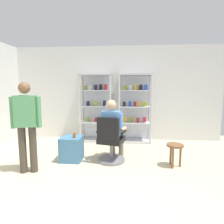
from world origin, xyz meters
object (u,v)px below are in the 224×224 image
at_px(standing_customer, 26,122).
at_px(wooden_stool, 175,149).
at_px(office_chair, 111,144).
at_px(storage_crate, 72,149).
at_px(seated_shopkeeper, 113,127).
at_px(display_cabinet_right, 135,108).
at_px(tea_glass, 74,135).
at_px(display_cabinet_left, 96,107).

relative_size(standing_customer, wooden_stool, 3.64).
height_order(office_chair, storage_crate, office_chair).
xyz_separation_m(seated_shopkeeper, storage_crate, (-0.87, -0.13, -0.46)).
bearing_deg(display_cabinet_right, office_chair, -108.46).
relative_size(tea_glass, standing_customer, 0.06).
height_order(tea_glass, standing_customer, standing_customer).
distance_m(display_cabinet_left, seated_shopkeeper, 1.59).
relative_size(display_cabinet_right, seated_shopkeeper, 1.47).
relative_size(display_cabinet_left, standing_customer, 1.17).
xyz_separation_m(display_cabinet_left, office_chair, (0.56, -1.60, -0.58)).
bearing_deg(display_cabinet_left, storage_crate, -99.50).
distance_m(standing_customer, wooden_stool, 2.81).
height_order(display_cabinet_left, seated_shopkeeper, display_cabinet_left).
relative_size(display_cabinet_right, storage_crate, 3.76).
relative_size(office_chair, standing_customer, 0.59).
height_order(display_cabinet_left, tea_glass, display_cabinet_left).
distance_m(storage_crate, standing_customer, 1.10).
xyz_separation_m(display_cabinet_right, storage_crate, (-1.36, -1.57, -0.71)).
relative_size(seated_shopkeeper, standing_customer, 0.79).
xyz_separation_m(display_cabinet_left, tea_glass, (-0.18, -1.63, -0.42)).
height_order(office_chair, seated_shopkeeper, seated_shopkeeper).
height_order(display_cabinet_right, wooden_stool, display_cabinet_right).
bearing_deg(office_chair, tea_glass, -178.15).
height_order(display_cabinet_left, standing_customer, display_cabinet_left).
xyz_separation_m(display_cabinet_left, storage_crate, (-0.26, -1.57, -0.72)).
height_order(seated_shopkeeper, standing_customer, standing_customer).
xyz_separation_m(office_chair, wooden_stool, (1.26, -0.11, -0.04)).
bearing_deg(display_cabinet_left, standing_customer, -111.95).
height_order(seated_shopkeeper, tea_glass, seated_shopkeeper).
distance_m(office_chair, standing_customer, 1.65).
bearing_deg(tea_glass, storage_crate, 145.60).
bearing_deg(seated_shopkeeper, display_cabinet_left, 112.65).
bearing_deg(storage_crate, tea_glass, -34.40).
xyz_separation_m(tea_glass, wooden_stool, (2.01, -0.08, -0.20)).
bearing_deg(office_chair, seated_shopkeeper, 76.63).
bearing_deg(office_chair, storage_crate, 177.82).
distance_m(storage_crate, wooden_stool, 2.10).
relative_size(seated_shopkeeper, storage_crate, 2.55).
bearing_deg(seated_shopkeeper, wooden_stool, -12.21).
xyz_separation_m(storage_crate, standing_customer, (-0.62, -0.61, 0.68)).
bearing_deg(standing_customer, seated_shopkeeper, 26.48).
bearing_deg(storage_crate, office_chair, -2.18).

